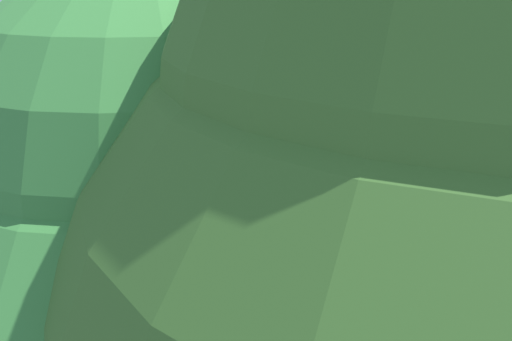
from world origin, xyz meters
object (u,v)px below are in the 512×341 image
object	(u,v)px
parked_motorcycle_silver	(287,239)
tree_left	(295,170)
spectator_right	(236,196)
spectator_centre	(278,205)
traffic_cone	(218,171)
tree_centre	(168,274)
spectator_left	(323,207)
tour_bus	(253,232)
stunt_motorcycle	(192,138)
tree_far	(427,282)
spectator_far_left	(368,218)

from	to	relation	value
parked_motorcycle_silver	tree_left	distance (m)	7.26
spectator_right	spectator_centre	bearing A→B (deg)	167.62
parked_motorcycle_silver	traffic_cone	xyz separation A→B (m)	(3.41, -4.58, -0.18)
tree_centre	spectator_right	bearing A→B (deg)	-76.65
spectator_left	traffic_cone	size ratio (longest dim) A/B	2.63
tour_bus	parked_motorcycle_silver	bearing A→B (deg)	-101.40
stunt_motorcycle	tree_centre	distance (m)	14.90
tour_bus	tree_left	xyz separation A→B (m)	(-1.52, 3.88, 3.08)
spectator_centre	tree_left	distance (m)	7.71
traffic_cone	tree_far	bearing A→B (deg)	114.17
spectator_far_left	spectator_left	xyz separation A→B (m)	(1.22, -0.36, -0.01)
spectator_centre	tree_centre	size ratio (longest dim) A/B	0.25
tour_bus	spectator_far_left	world-z (taller)	tour_bus
tour_bus	tree_centre	world-z (taller)	tree_centre
parked_motorcycle_silver	tree_far	distance (m)	9.86
spectator_left	traffic_cone	bearing A→B (deg)	-39.85
spectator_centre	tree_far	bearing A→B (deg)	106.99
traffic_cone	tree_centre	distance (m)	13.60
traffic_cone	tree_left	size ratio (longest dim) A/B	0.09
parked_motorcycle_silver	tree_centre	world-z (taller)	tree_centre
tour_bus	spectator_left	xyz separation A→B (m)	(-1.15, -2.99, -0.67)
spectator_left	spectator_centre	bearing A→B (deg)	13.29
spectator_centre	tree_far	size ratio (longest dim) A/B	0.23
tour_bus	spectator_right	distance (m)	3.32
spectator_centre	spectator_right	size ratio (longest dim) A/B	1.01
parked_motorcycle_silver	stunt_motorcycle	world-z (taller)	stunt_motorcycle
spectator_right	tree_centre	size ratio (longest dim) A/B	0.25
spectator_left	tree_left	world-z (taller)	tree_left
tree_left	tree_far	xyz separation A→B (m)	(-1.26, 2.59, 0.39)
parked_motorcycle_silver	tree_left	world-z (taller)	tree_left
tree_left	tree_centre	distance (m)	2.15
tour_bus	spectator_far_left	size ratio (longest dim) A/B	6.31
stunt_motorcycle	tree_centre	size ratio (longest dim) A/B	0.28
stunt_motorcycle	traffic_cone	world-z (taller)	stunt_motorcycle
spectator_left	stunt_motorcycle	world-z (taller)	stunt_motorcycle
spectator_right	tree_left	size ratio (longest dim) A/B	0.24
stunt_motorcycle	parked_motorcycle_silver	bearing A→B (deg)	129.89
spectator_far_left	spectator_left	bearing A→B (deg)	-16.42
spectator_centre	tree_left	world-z (taller)	tree_left
tour_bus	parked_motorcycle_silver	distance (m)	2.26
tour_bus	tree_far	xyz separation A→B (m)	(-2.78, 6.47, 3.47)
parked_motorcycle_silver	traffic_cone	bearing A→B (deg)	-53.30
tour_bus	tree_centre	bearing A→B (deg)	97.86
spectator_far_left	spectator_right	xyz separation A→B (m)	(3.66, -0.36, 0.03)
spectator_left	stunt_motorcycle	xyz separation A→B (m)	(5.56, -4.64, 0.06)
spectator_far_left	tree_far	bearing A→B (deg)	92.58
tour_bus	stunt_motorcycle	xyz separation A→B (m)	(4.41, -7.63, -0.61)
stunt_motorcycle	tree_left	distance (m)	13.46
spectator_far_left	stunt_motorcycle	distance (m)	8.43
spectator_far_left	traffic_cone	world-z (taller)	spectator_far_left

